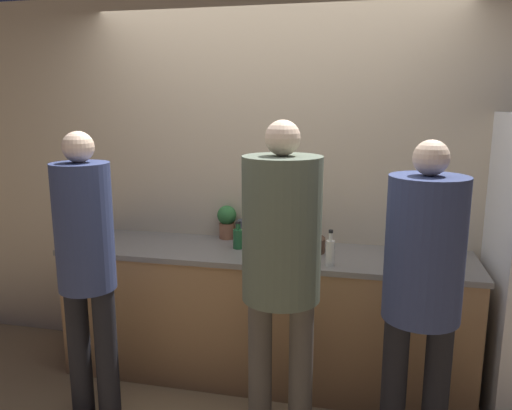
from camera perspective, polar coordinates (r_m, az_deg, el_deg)
name	(u,v)px	position (r m, az deg, el deg)	size (l,w,h in m)	color
ground_plane	(251,403)	(3.40, -0.59, -21.72)	(14.00, 14.00, 0.00)	#8C704C
wall_back	(273,184)	(3.54, 1.92, 2.41)	(5.20, 0.06, 2.60)	#C6B293
counter	(263,313)	(3.49, 0.82, -12.27)	(2.72, 0.65, 0.90)	#9E754C
person_left	(86,258)	(2.99, -18.84, -5.72)	(0.32, 0.32, 1.72)	black
person_center	(281,253)	(2.59, 2.93, -5.52)	(0.41, 0.41, 1.79)	#4C4742
person_right	(423,276)	(2.60, 18.52, -7.75)	(0.38, 0.38, 1.70)	black
fruit_bowl	(304,244)	(3.31, 5.48, -4.45)	(0.28, 0.28, 0.13)	#4C3323
utensil_crock	(246,230)	(3.53, -1.10, -2.87)	(0.12, 0.12, 0.25)	#3D424C
bottle_green	(238,238)	(3.35, -2.05, -3.76)	(0.07, 0.07, 0.19)	#236033
bottle_clear	(330,252)	(3.03, 8.48, -5.30)	(0.05, 0.05, 0.22)	silver
cup_red	(266,236)	(3.52, 1.12, -3.54)	(0.07, 0.07, 0.08)	#A33D33
potted_plant	(227,220)	(3.59, -3.35, -1.78)	(0.14, 0.14, 0.24)	#9E6042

